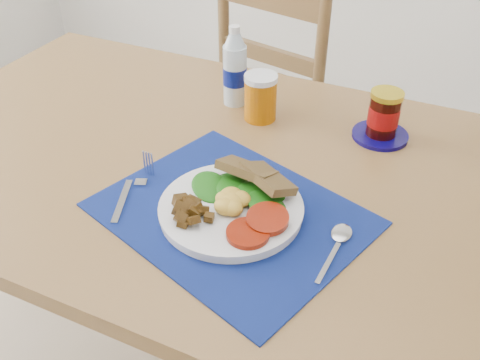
% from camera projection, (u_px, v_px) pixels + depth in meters
% --- Properties ---
extents(table, '(1.40, 0.90, 0.75)m').
position_uv_depth(table, '(192.00, 184.00, 1.22)').
color(table, brown).
rests_on(table, ground).
extents(chair_far, '(0.50, 0.49, 1.14)m').
position_uv_depth(chair_far, '(287.00, 84.00, 1.82)').
color(chair_far, '#503D1D').
rests_on(chair_far, ground).
extents(placemat, '(0.56, 0.50, 0.00)m').
position_uv_depth(placemat, '(231.00, 214.00, 1.00)').
color(placemat, black).
rests_on(placemat, table).
extents(breakfast_plate, '(0.27, 0.27, 0.06)m').
position_uv_depth(breakfast_plate, '(228.00, 206.00, 0.99)').
color(breakfast_plate, silver).
rests_on(breakfast_plate, placemat).
extents(fork, '(0.06, 0.18, 0.00)m').
position_uv_depth(fork, '(134.00, 189.00, 1.06)').
color(fork, '#B2B5BA').
rests_on(fork, placemat).
extents(spoon, '(0.04, 0.16, 0.00)m').
position_uv_depth(spoon, '(337.00, 243.00, 0.93)').
color(spoon, '#B2B5BA').
rests_on(spoon, placemat).
extents(water_bottle, '(0.06, 0.06, 0.20)m').
position_uv_depth(water_bottle, '(235.00, 70.00, 1.30)').
color(water_bottle, '#ADBFCC').
rests_on(water_bottle, table).
extents(juice_glass, '(0.08, 0.08, 0.11)m').
position_uv_depth(juice_glass, '(260.00, 99.00, 1.26)').
color(juice_glass, '#AA5804').
rests_on(juice_glass, table).
extents(jam_on_saucer, '(0.13, 0.13, 0.11)m').
position_uv_depth(jam_on_saucer, '(383.00, 118.00, 1.19)').
color(jam_on_saucer, '#0A044D').
rests_on(jam_on_saucer, table).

